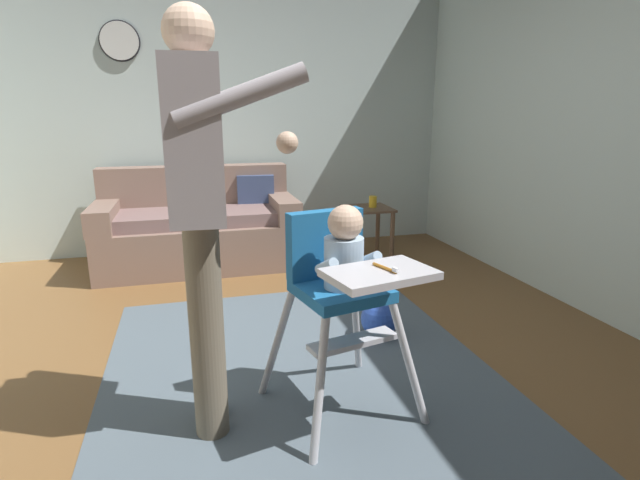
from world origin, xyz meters
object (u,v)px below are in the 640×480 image
(adult_standing, at_px, (201,207))
(side_table, at_px, (367,223))
(high_chair, at_px, (342,272))
(wall_clock, at_px, (120,41))
(sippy_cup, at_px, (373,202))
(couch, at_px, (199,228))
(toy_ball, at_px, (379,319))

(adult_standing, xyz_separation_m, side_table, (1.48, 2.05, -0.59))
(high_chair, xyz_separation_m, side_table, (0.91, 2.08, -0.29))
(adult_standing, relative_size, wall_clock, 4.97)
(high_chair, bearing_deg, sippy_cup, 143.05)
(high_chair, relative_size, adult_standing, 0.57)
(adult_standing, xyz_separation_m, sippy_cup, (1.53, 2.05, -0.40))
(couch, distance_m, sippy_cup, 1.58)
(side_table, height_order, sippy_cup, sippy_cup)
(toy_ball, bearing_deg, sippy_cup, 70.84)
(sippy_cup, bearing_deg, side_table, -180.00)
(wall_clock, bearing_deg, couch, -40.07)
(side_table, xyz_separation_m, wall_clock, (-2.03, 0.88, 1.56))
(couch, xyz_separation_m, high_chair, (0.55, -2.48, 0.33))
(toy_ball, xyz_separation_m, wall_clock, (-1.58, 2.30, 1.83))
(couch, distance_m, high_chair, 2.57)
(toy_ball, distance_m, sippy_cup, 1.58)
(high_chair, height_order, sippy_cup, high_chair)
(high_chair, xyz_separation_m, toy_ball, (0.46, 0.66, -0.55))
(couch, distance_m, wall_clock, 1.77)
(adult_standing, relative_size, sippy_cup, 17.15)
(adult_standing, xyz_separation_m, toy_ball, (1.03, 0.62, -0.86))
(adult_standing, distance_m, wall_clock, 3.13)
(high_chair, bearing_deg, side_table, 144.11)
(high_chair, xyz_separation_m, wall_clock, (-1.12, 2.96, 1.28))
(high_chair, xyz_separation_m, sippy_cup, (0.95, 2.08, -0.10))
(adult_standing, distance_m, toy_ball, 1.48)
(couch, height_order, sippy_cup, couch)
(couch, relative_size, side_table, 3.29)
(adult_standing, bearing_deg, couch, 92.60)
(couch, bearing_deg, wall_clock, -130.07)
(sippy_cup, xyz_separation_m, wall_clock, (-2.07, 0.88, 1.37))
(wall_clock, bearing_deg, high_chair, -69.30)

